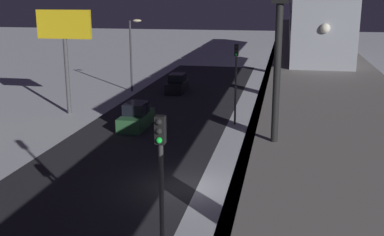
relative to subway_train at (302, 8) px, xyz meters
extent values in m
plane|color=silver|center=(6.63, 35.18, -8.58)|extent=(240.00, 240.00, 0.00)
cube|color=#28282D|center=(11.50, 35.18, -8.57)|extent=(11.00, 90.45, 0.01)
cube|color=gray|center=(0.00, 35.18, -2.18)|extent=(5.00, 90.45, 0.80)
cube|color=#38383D|center=(2.38, 35.18, -2.18)|extent=(0.24, 88.64, 0.80)
cylinder|color=gray|center=(0.00, -2.51, -5.58)|extent=(1.40, 1.40, 6.00)
cylinder|color=gray|center=(0.00, 12.57, -5.58)|extent=(1.40, 1.40, 6.00)
cylinder|color=gray|center=(0.00, 27.64, -5.58)|extent=(1.40, 1.40, 6.00)
cylinder|color=gray|center=(0.00, 42.72, -5.58)|extent=(1.40, 1.40, 6.00)
cube|color=#999EA8|center=(0.00, 27.90, -0.08)|extent=(2.90, 18.00, 3.40)
cube|color=black|center=(0.00, 27.90, 0.33)|extent=(2.94, 16.20, 0.90)
cube|color=#999EA8|center=(0.00, 9.30, -0.08)|extent=(2.90, 18.00, 3.40)
cube|color=black|center=(0.00, 9.30, 0.33)|extent=(2.94, 16.20, 0.90)
cube|color=#999EA8|center=(0.00, -9.30, -0.08)|extent=(2.90, 18.00, 3.40)
cube|color=black|center=(0.00, -9.30, 0.33)|extent=(2.94, 16.20, 0.90)
cube|color=#999EA8|center=(0.00, -27.90, -0.08)|extent=(2.90, 18.00, 3.40)
cube|color=black|center=(0.00, -27.90, 0.33)|extent=(2.94, 16.20, 0.90)
sphere|color=white|center=(0.00, 36.95, 0.09)|extent=(0.44, 0.44, 0.44)
cylinder|color=black|center=(1.80, 48.16, -0.18)|extent=(0.16, 0.16, 3.20)
cube|color=black|center=(12.90, 9.64, -8.02)|extent=(1.80, 4.19, 1.10)
cube|color=black|center=(12.90, 9.64, -7.04)|extent=(1.58, 2.01, 0.87)
cube|color=#2D6038|center=(12.90, 24.07, -8.02)|extent=(1.80, 4.55, 1.10)
cube|color=black|center=(12.90, 24.07, -7.04)|extent=(1.58, 2.19, 0.87)
cylinder|color=#2D2D2D|center=(5.40, 44.81, -5.83)|extent=(0.16, 0.16, 5.50)
cube|color=black|center=(5.40, 44.81, -2.63)|extent=(0.32, 0.32, 0.90)
sphere|color=black|center=(5.40, 44.99, -2.33)|extent=(0.20, 0.20, 0.20)
sphere|color=black|center=(5.40, 44.99, -2.63)|extent=(0.20, 0.20, 0.20)
sphere|color=#19E53F|center=(5.40, 44.99, -2.93)|extent=(0.20, 0.20, 0.20)
cylinder|color=#2D2D2D|center=(5.40, 21.75, -5.83)|extent=(0.16, 0.16, 5.50)
cube|color=black|center=(5.40, 21.75, -2.63)|extent=(0.32, 0.32, 0.90)
sphere|color=black|center=(5.40, 21.93, -2.33)|extent=(0.20, 0.20, 0.20)
sphere|color=black|center=(5.40, 21.93, -2.63)|extent=(0.20, 0.20, 0.20)
sphere|color=#19E53F|center=(5.40, 21.93, -2.93)|extent=(0.20, 0.20, 0.20)
cylinder|color=#4C4C51|center=(20.06, 20.84, -5.33)|extent=(0.36, 0.36, 6.50)
cube|color=yellow|center=(20.06, 20.84, -0.88)|extent=(4.80, 0.30, 2.40)
cylinder|color=#38383D|center=(17.80, 10.18, -4.83)|extent=(0.20, 0.20, 7.50)
ellipsoid|color=#F4E5B2|center=(17.00, 10.18, -1.08)|extent=(0.90, 0.44, 0.30)
camera|label=1|loc=(1.62, 58.90, 1.49)|focal=44.86mm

